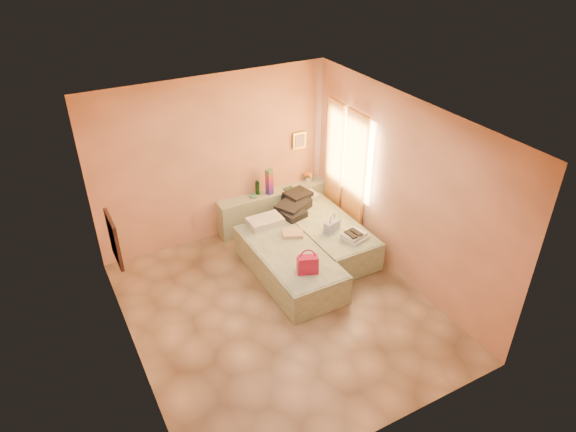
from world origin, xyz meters
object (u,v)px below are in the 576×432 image
Objects in this scene: bed_right at (324,234)px; towel_stack at (355,236)px; flower_vase at (309,176)px; green_book at (289,189)px; headboard_ledge at (274,208)px; bed_left at (289,263)px; magenta_handbag at (308,264)px; blue_handbag at (332,226)px; water_bottle at (257,188)px.

towel_stack is (0.15, -0.67, 0.30)m from bed_right.
green_book is at bearing -167.23° from flower_vase.
headboard_ledge is 0.44m from green_book.
bed_left is at bearing -129.14° from flower_vase.
green_book is at bearing 60.88° from bed_left.
magenta_handbag is 1.14m from towel_stack.
flower_vase reaches higher than bed_left.
towel_stack is at bearing -80.36° from blue_handbag.
magenta_handbag is (-0.24, -2.13, -0.14)m from water_bottle.
flower_vase is (1.23, 1.51, 0.51)m from bed_left.
bed_right is at bearing 61.30° from blue_handbag.
green_book is 1.29m from blue_handbag.
blue_handbag is at bearing -95.56° from green_book.
blue_handbag is at bearing -75.72° from headboard_ledge.
flower_vase is 0.66× the size of towel_stack.
magenta_handbag reaches higher than green_book.
bed_left and bed_right have the same top height.
green_book is at bearing 74.16° from blue_handbag.
green_book is at bearing -14.71° from headboard_ledge.
bed_left is 11.65× the size of green_book.
headboard_ledge reaches higher than bed_left.
flower_vase is (0.73, 0.03, 0.44)m from headboard_ledge.
magenta_handbag is (-1.26, -2.12, -0.13)m from flower_vase.
green_book reaches higher than towel_stack.
green_book is (0.27, -0.07, 0.34)m from headboard_ledge.
green_book is at bearing 99.40° from towel_stack.
blue_handbag is (0.07, -1.28, -0.07)m from green_book.
bed_left is 1.12m from towel_stack.
blue_handbag is at bearing 8.17° from bed_left.
bed_left is at bearing 108.59° from magenta_handbag.
blue_handbag is 0.81× the size of towel_stack.
blue_handbag is 0.42m from towel_stack.
headboard_ledge is at bearing 156.47° from green_book.
water_bottle is (0.22, 1.53, 0.53)m from bed_left.
towel_stack reaches higher than bed_left.
bed_right is at bearing -107.08° from flower_vase.
towel_stack is (1.07, 0.36, -0.09)m from magenta_handbag.
bed_right is 5.71× the size of towel_stack.
water_bottle is 1.48× the size of green_book.
towel_stack is (1.05, -0.24, 0.30)m from bed_left.
water_bottle is at bearing 159.09° from green_book.
water_bottle is 2.15m from magenta_handbag.
headboard_ledge is 7.26× the size of blue_handbag.
headboard_ledge reaches higher than towel_stack.
magenta_handbag reaches higher than bed_left.
towel_stack is at bearing 39.84° from magenta_handbag.
water_bottle reaches higher than bed_left.
bed_right is 1.24m from flower_vase.
blue_handbag is (-0.38, -1.39, -0.17)m from flower_vase.
water_bottle is at bearing 179.12° from flower_vase.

